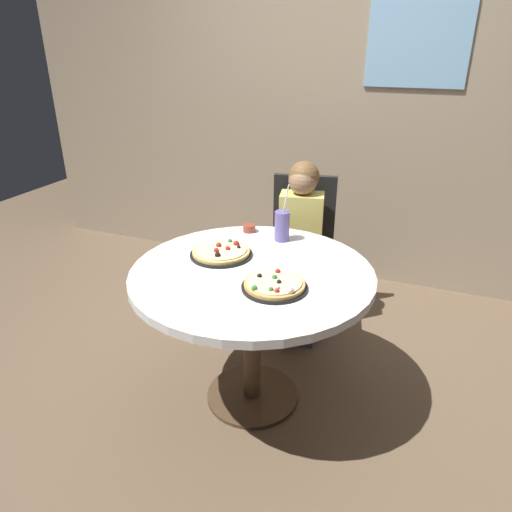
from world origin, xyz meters
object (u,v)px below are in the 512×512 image
chair_wooden (302,242)px  pizza_veggie (221,252)px  pizza_cheese (274,285)px  sauce_bowl (249,228)px  dining_table (252,290)px  soda_cup (282,226)px  diner_child (299,261)px

chair_wooden → pizza_veggie: (-0.18, -0.81, 0.24)m
pizza_cheese → sauce_bowl: 0.67m
dining_table → sauce_bowl: 0.50m
pizza_cheese → soda_cup: bearing=105.6°
chair_wooden → sauce_bowl: size_ratio=13.57×
soda_cup → sauce_bowl: soda_cup is taller
dining_table → pizza_cheese: 0.24m
diner_child → dining_table: bearing=-91.2°
chair_wooden → pizza_cheese: bearing=-80.3°
dining_table → pizza_cheese: pizza_cheese is taller
pizza_veggie → soda_cup: size_ratio=1.01×
dining_table → sauce_bowl: sauce_bowl is taller
dining_table → diner_child: bearing=88.8°
diner_child → soda_cup: bearing=-90.7°
diner_child → pizza_veggie: 0.72m
dining_table → pizza_veggie: 0.26m
sauce_bowl → pizza_veggie: bearing=-91.0°
pizza_cheese → soda_cup: (-0.15, 0.52, 0.06)m
chair_wooden → pizza_cheese: chair_wooden is taller
chair_wooden → sauce_bowl: 0.55m
chair_wooden → diner_child: bearing=-79.2°
dining_table → diner_child: diner_child is taller
dining_table → pizza_veggie: bearing=155.1°
diner_child → sauce_bowl: (-0.21, -0.28, 0.29)m
diner_child → soda_cup: 0.48m
diner_child → pizza_veggie: bearing=-109.2°
pizza_cheese → soda_cup: soda_cup is taller
pizza_veggie → pizza_cheese: 0.42m
soda_cup → pizza_veggie: bearing=-125.8°
diner_child → soda_cup: (-0.00, -0.33, 0.35)m
dining_table → diner_child: 0.74m
pizza_cheese → sauce_bowl: pizza_cheese is taller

